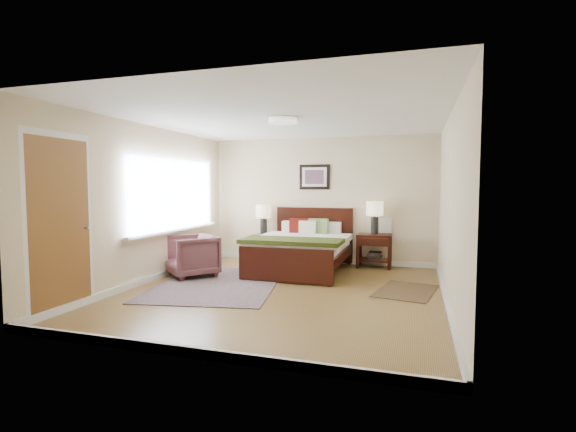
{
  "coord_description": "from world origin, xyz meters",
  "views": [
    {
      "loc": [
        1.83,
        -5.69,
        1.52
      ],
      "look_at": [
        -0.16,
        0.77,
        1.05
      ],
      "focal_mm": 26.0,
      "sensor_mm": 36.0,
      "label": 1
    }
  ],
  "objects_px": {
    "bed": "(302,244)",
    "lamp_right": "(375,212)",
    "nightstand_left": "(263,241)",
    "lamp_left": "(264,214)",
    "rug_persian": "(219,283)",
    "nightstand_right": "(374,247)",
    "armchair": "(192,256)"
  },
  "relations": [
    {
      "from": "armchair",
      "to": "rug_persian",
      "type": "distance_m",
      "value": 0.85
    },
    {
      "from": "nightstand_right",
      "to": "lamp_right",
      "type": "xyz_separation_m",
      "value": [
        0.0,
        0.01,
        0.67
      ]
    },
    {
      "from": "nightstand_left",
      "to": "bed",
      "type": "bearing_deg",
      "value": -36.24
    },
    {
      "from": "nightstand_right",
      "to": "lamp_left",
      "type": "xyz_separation_m",
      "value": [
        -2.23,
        0.01,
        0.58
      ]
    },
    {
      "from": "nightstand_left",
      "to": "lamp_right",
      "type": "xyz_separation_m",
      "value": [
        2.23,
        0.02,
        0.63
      ]
    },
    {
      "from": "bed",
      "to": "lamp_right",
      "type": "bearing_deg",
      "value": 32.08
    },
    {
      "from": "armchair",
      "to": "lamp_left",
      "type": "bearing_deg",
      "value": 109.4
    },
    {
      "from": "nightstand_right",
      "to": "rug_persian",
      "type": "relative_size",
      "value": 0.25
    },
    {
      "from": "lamp_right",
      "to": "rug_persian",
      "type": "bearing_deg",
      "value": -136.34
    },
    {
      "from": "nightstand_right",
      "to": "armchair",
      "type": "distance_m",
      "value": 3.37
    },
    {
      "from": "lamp_left",
      "to": "nightstand_right",
      "type": "bearing_deg",
      "value": -0.36
    },
    {
      "from": "nightstand_left",
      "to": "lamp_right",
      "type": "relative_size",
      "value": 0.89
    },
    {
      "from": "lamp_left",
      "to": "lamp_right",
      "type": "bearing_deg",
      "value": 0.0
    },
    {
      "from": "nightstand_left",
      "to": "nightstand_right",
      "type": "xyz_separation_m",
      "value": [
        2.23,
        0.01,
        -0.04
      ]
    },
    {
      "from": "lamp_left",
      "to": "lamp_right",
      "type": "xyz_separation_m",
      "value": [
        2.23,
        0.0,
        0.09
      ]
    },
    {
      "from": "bed",
      "to": "lamp_left",
      "type": "xyz_separation_m",
      "value": [
        -1.01,
        0.76,
        0.46
      ]
    },
    {
      "from": "lamp_left",
      "to": "rug_persian",
      "type": "height_order",
      "value": "lamp_left"
    },
    {
      "from": "nightstand_right",
      "to": "nightstand_left",
      "type": "bearing_deg",
      "value": -179.85
    },
    {
      "from": "bed",
      "to": "lamp_right",
      "type": "relative_size",
      "value": 3.31
    },
    {
      "from": "lamp_left",
      "to": "rug_persian",
      "type": "distance_m",
      "value": 2.31
    },
    {
      "from": "nightstand_right",
      "to": "lamp_left",
      "type": "relative_size",
      "value": 1.04
    },
    {
      "from": "nightstand_right",
      "to": "lamp_right",
      "type": "height_order",
      "value": "lamp_right"
    },
    {
      "from": "bed",
      "to": "nightstand_left",
      "type": "height_order",
      "value": "bed"
    },
    {
      "from": "lamp_right",
      "to": "nightstand_left",
      "type": "bearing_deg",
      "value": -179.49
    },
    {
      "from": "lamp_right",
      "to": "armchair",
      "type": "bearing_deg",
      "value": -149.05
    },
    {
      "from": "nightstand_left",
      "to": "lamp_left",
      "type": "xyz_separation_m",
      "value": [
        -0.0,
        0.02,
        0.54
      ]
    },
    {
      "from": "lamp_right",
      "to": "armchair",
      "type": "xyz_separation_m",
      "value": [
        -2.89,
        -1.73,
        -0.7
      ]
    },
    {
      "from": "lamp_right",
      "to": "armchair",
      "type": "height_order",
      "value": "lamp_right"
    },
    {
      "from": "nightstand_left",
      "to": "rug_persian",
      "type": "bearing_deg",
      "value": -89.33
    },
    {
      "from": "bed",
      "to": "armchair",
      "type": "bearing_deg",
      "value": -149.89
    },
    {
      "from": "nightstand_left",
      "to": "rug_persian",
      "type": "relative_size",
      "value": 0.21
    },
    {
      "from": "lamp_left",
      "to": "armchair",
      "type": "bearing_deg",
      "value": -110.89
    }
  ]
}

